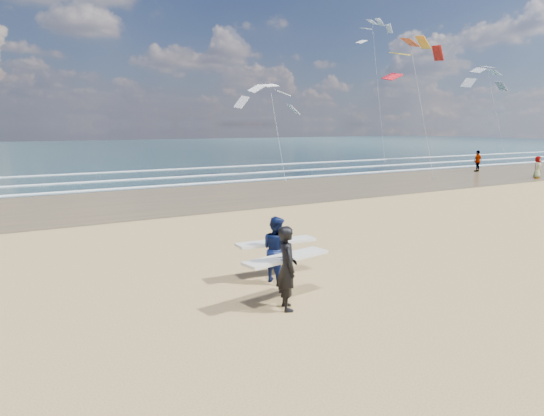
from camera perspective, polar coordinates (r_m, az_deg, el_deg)
wet_sand_strip at (r=37.47m, az=14.77°, el=3.28°), size 220.00×12.00×0.01m
ocean at (r=84.65m, az=-12.07°, el=6.86°), size 220.00×100.00×0.02m
foam_breakers at (r=45.15m, az=5.70°, el=4.68°), size 220.00×11.70×0.05m
surfer_near at (r=10.76m, az=1.77°, el=-6.92°), size 2.26×1.18×1.89m
surfer_far at (r=12.60m, az=0.52°, el=-4.81°), size 2.23×1.15×1.73m
beachgoer_0 at (r=41.94m, az=28.76°, el=4.22°), size 0.90×0.67×1.69m
beachgoer_1 at (r=45.69m, az=23.04°, el=5.10°), size 1.12×0.57×1.84m
kite_0 at (r=40.16m, az=16.84°, el=13.14°), size 6.39×4.80×11.69m
kite_1 at (r=37.51m, az=0.38°, el=10.49°), size 5.60×4.72×8.16m
kite_2 at (r=60.37m, az=24.58°, el=11.65°), size 6.86×4.85×11.77m
kite_5 at (r=57.20m, az=12.30°, el=14.29°), size 5.30×4.68×16.52m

